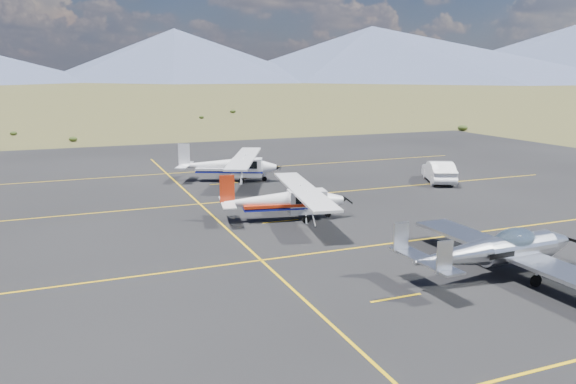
{
  "coord_description": "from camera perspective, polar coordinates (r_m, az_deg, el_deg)",
  "views": [
    {
      "loc": [
        -13.23,
        -18.93,
        7.6
      ],
      "look_at": [
        -2.68,
        7.26,
        1.6
      ],
      "focal_mm": 35.0,
      "sensor_mm": 36.0,
      "label": 1
    }
  ],
  "objects": [
    {
      "name": "sedan",
      "position": [
        41.17,
        15.08,
        2.04
      ],
      "size": [
        3.4,
        4.88,
        1.53
      ],
      "primitive_type": "imported",
      "rotation": [
        0.0,
        0.0,
        2.71
      ],
      "color": "white",
      "rests_on": "apron"
    },
    {
      "name": "ground",
      "position": [
        24.32,
        12.42,
        -6.51
      ],
      "size": [
        1600.0,
        1600.0,
        0.0
      ],
      "primitive_type": "plane",
      "color": "#383D1C",
      "rests_on": "ground"
    },
    {
      "name": "aircraft_plain",
      "position": [
        40.21,
        -5.95,
        2.76
      ],
      "size": [
        7.68,
        10.2,
        2.67
      ],
      "rotation": [
        0.0,
        0.0,
        -0.42
      ],
      "color": "white",
      "rests_on": "apron"
    },
    {
      "name": "aircraft_low_wing",
      "position": [
        22.68,
        20.65,
        -5.57
      ],
      "size": [
        7.28,
        10.17,
        2.22
      ],
      "rotation": [
        0.0,
        0.0,
        0.03
      ],
      "color": "silver",
      "rests_on": "apron"
    },
    {
      "name": "aircraft_cessna",
      "position": [
        29.41,
        -0.28,
        -0.75
      ],
      "size": [
        6.12,
        9.92,
        2.5
      ],
      "rotation": [
        0.0,
        0.0,
        -0.18
      ],
      "color": "silver",
      "rests_on": "apron"
    },
    {
      "name": "apron",
      "position": [
        30.09,
        4.92,
        -2.68
      ],
      "size": [
        72.0,
        72.0,
        0.02
      ],
      "primitive_type": "cube",
      "color": "black",
      "rests_on": "ground"
    }
  ]
}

